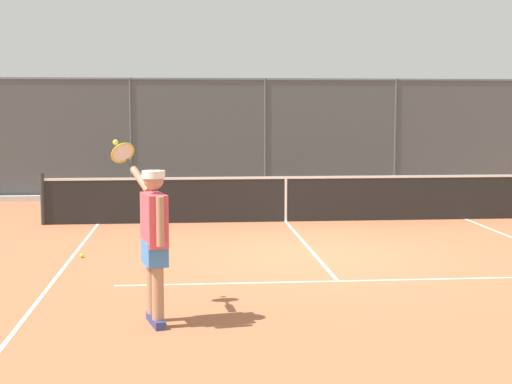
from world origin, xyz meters
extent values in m
plane|color=#A8603D|center=(0.00, 0.00, 0.00)|extent=(60.00, 60.00, 0.00)
cube|color=white|center=(0.00, 1.82, 0.00)|extent=(6.12, 0.05, 0.01)
cube|color=white|center=(3.92, 1.31, 0.00)|extent=(0.05, 10.15, 0.01)
cube|color=white|center=(0.00, -0.97, 0.00)|extent=(0.05, 5.58, 0.01)
cylinder|color=#474C51|center=(-3.53, -8.01, 1.59)|extent=(0.07, 0.07, 3.18)
cylinder|color=#474C51|center=(0.00, -8.01, 1.59)|extent=(0.07, 0.07, 3.18)
cylinder|color=#474C51|center=(3.53, -8.01, 1.59)|extent=(0.07, 0.07, 3.18)
cylinder|color=#474C51|center=(0.00, -8.01, 3.14)|extent=(14.11, 0.05, 0.05)
cube|color=#474C51|center=(0.00, -8.01, 1.59)|extent=(14.11, 0.02, 3.18)
cube|color=#2D6B33|center=(0.00, -8.66, 1.41)|extent=(17.11, 0.90, 2.82)
cube|color=silver|center=(0.00, -7.83, 0.07)|extent=(15.11, 0.18, 0.15)
cylinder|color=#2D2D2D|center=(5.03, -3.77, 0.54)|extent=(0.09, 0.09, 1.07)
cube|color=black|center=(0.00, -3.77, 0.46)|extent=(9.98, 0.02, 0.91)
cube|color=white|center=(0.00, -3.77, 0.94)|extent=(9.98, 0.04, 0.05)
cube|color=white|center=(0.00, -3.77, 0.46)|extent=(0.05, 0.04, 0.91)
cube|color=navy|center=(2.39, 3.83, 0.04)|extent=(0.17, 0.28, 0.09)
cylinder|color=#A87A5B|center=(2.39, 3.83, 0.49)|extent=(0.13, 0.13, 0.79)
cube|color=navy|center=(2.46, 3.57, 0.04)|extent=(0.17, 0.28, 0.09)
cylinder|color=#A87A5B|center=(2.46, 3.57, 0.49)|extent=(0.13, 0.13, 0.79)
cube|color=#3D7AC6|center=(2.42, 3.70, 0.80)|extent=(0.32, 0.46, 0.26)
cube|color=#DB4C56|center=(2.42, 3.70, 1.17)|extent=(0.33, 0.53, 0.57)
cylinder|color=#A87A5B|center=(2.35, 3.99, 1.19)|extent=(0.08, 0.08, 0.53)
cylinder|color=#A87A5B|center=(2.59, 3.27, 1.57)|extent=(0.28, 0.37, 0.30)
sphere|color=#A87A5B|center=(2.42, 3.70, 1.61)|extent=(0.22, 0.22, 0.22)
cylinder|color=white|center=(2.42, 3.70, 1.67)|extent=(0.31, 0.31, 0.08)
cube|color=white|center=(2.45, 3.59, 1.63)|extent=(0.23, 0.24, 0.02)
cylinder|color=black|center=(2.72, 3.06, 1.73)|extent=(0.12, 0.16, 0.13)
torus|color=gold|center=(2.82, 2.91, 1.86)|extent=(0.35, 0.31, 0.26)
cylinder|color=silver|center=(2.82, 2.91, 1.86)|extent=(0.29, 0.25, 0.21)
sphere|color=#D6E042|center=(2.91, 2.75, 1.98)|extent=(0.07, 0.07, 0.07)
sphere|color=#CCDB33|center=(3.76, -0.19, 0.03)|extent=(0.07, 0.07, 0.07)
camera|label=1|loc=(2.05, 11.89, 2.37)|focal=52.88mm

